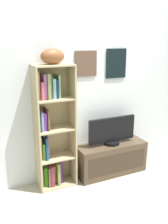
# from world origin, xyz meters

# --- Properties ---
(ground) EXTENTS (5.20, 5.20, 0.04)m
(ground) POSITION_xyz_m (0.00, 0.00, -0.02)
(ground) COLOR #ADA593
(back_wall) EXTENTS (4.80, 0.08, 2.51)m
(back_wall) POSITION_xyz_m (0.00, 1.13, 1.26)
(back_wall) COLOR silver
(back_wall) RESTS_ON ground
(bookshelf) EXTENTS (0.48, 0.28, 1.56)m
(bookshelf) POSITION_xyz_m (-0.60, 0.99, 0.73)
(bookshelf) COLOR tan
(bookshelf) RESTS_ON ground
(football) EXTENTS (0.32, 0.23, 0.18)m
(football) POSITION_xyz_m (-0.56, 0.96, 1.65)
(football) COLOR brown
(football) RESTS_ON bookshelf
(tv_stand) EXTENTS (0.99, 0.34, 0.44)m
(tv_stand) POSITION_xyz_m (0.24, 0.92, 0.22)
(tv_stand) COLOR #493A2A
(tv_stand) RESTS_ON ground
(television) EXTENTS (0.69, 0.22, 0.38)m
(television) POSITION_xyz_m (0.24, 0.93, 0.62)
(television) COLOR black
(television) RESTS_ON tv_stand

